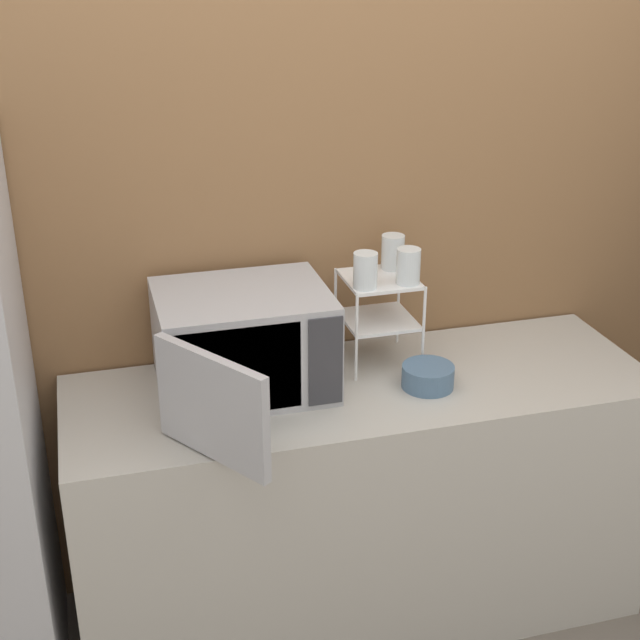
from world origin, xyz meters
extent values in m
cube|color=olive|center=(0.00, 0.70, 1.30)|extent=(8.00, 0.06, 2.60)
cube|color=#B7B2A8|center=(0.00, 0.33, 0.46)|extent=(1.95, 0.66, 0.92)
cube|color=#ADADB2|center=(-0.38, 0.42, 1.09)|extent=(0.55, 0.43, 0.33)
cube|color=#B7B2A8|center=(-0.44, 0.21, 1.09)|extent=(0.39, 0.01, 0.29)
cube|color=#333338|center=(-0.17, 0.20, 1.09)|extent=(0.11, 0.01, 0.29)
cube|color=#ADADB2|center=(-0.55, 0.02, 1.09)|extent=(0.26, 0.37, 0.32)
cylinder|color=white|center=(-0.01, 0.36, 1.08)|extent=(0.01, 0.01, 0.31)
cylinder|color=white|center=(0.22, 0.36, 1.08)|extent=(0.01, 0.01, 0.31)
cylinder|color=white|center=(-0.01, 0.61, 1.08)|extent=(0.01, 0.01, 0.31)
cylinder|color=white|center=(0.22, 0.61, 1.08)|extent=(0.01, 0.01, 0.31)
cube|color=white|center=(0.10, 0.49, 1.08)|extent=(0.23, 0.24, 0.01)
cube|color=white|center=(0.10, 0.49, 1.22)|extent=(0.23, 0.24, 0.01)
cylinder|color=silver|center=(0.03, 0.41, 1.29)|extent=(0.08, 0.08, 0.12)
cylinder|color=silver|center=(0.17, 0.56, 1.29)|extent=(0.08, 0.08, 0.12)
cylinder|color=silver|center=(0.18, 0.41, 1.29)|extent=(0.08, 0.08, 0.12)
cylinder|color=slate|center=(0.20, 0.26, 0.93)|extent=(0.09, 0.09, 0.01)
cylinder|color=slate|center=(0.20, 0.26, 0.96)|extent=(0.17, 0.17, 0.08)
camera|label=1|loc=(-0.84, -2.14, 2.30)|focal=50.00mm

